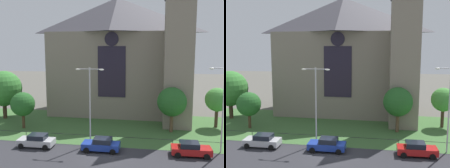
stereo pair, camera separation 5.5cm
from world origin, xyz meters
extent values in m
plane|color=#56544C|center=(0.00, 10.00, 0.00)|extent=(160.00, 160.00, 0.00)
cube|color=#2D2D33|center=(0.00, -2.00, 0.00)|extent=(120.00, 8.00, 0.01)
cube|color=#3D6633|center=(0.00, 8.00, 0.00)|extent=(120.00, 20.00, 0.01)
cube|color=gray|center=(-1.69, 19.80, 7.00)|extent=(22.00, 12.00, 14.00)
pyramid|color=#47444C|center=(-1.69, 19.80, 17.00)|extent=(22.00, 12.00, 6.00)
cube|color=black|center=(-1.69, 13.75, 7.70)|extent=(4.40, 0.16, 8.00)
cylinder|color=black|center=(-1.69, 13.75, 12.80)|extent=(2.20, 0.15, 2.20)
cube|color=gray|center=(8.31, 11.80, 9.00)|extent=(4.00, 4.00, 18.00)
cylinder|color=black|center=(-1.69, 2.50, 1.10)|extent=(35.80, 0.05, 0.05)
cylinder|color=black|center=(-10.65, 2.50, 0.55)|extent=(0.07, 0.07, 1.10)
cylinder|color=black|center=(-1.69, 2.50, 0.55)|extent=(0.06, 0.07, 1.10)
cylinder|color=black|center=(7.26, 2.50, 0.55)|extent=(0.06, 0.07, 1.10)
cylinder|color=brown|center=(7.42, 8.93, 1.36)|extent=(0.46, 0.46, 2.72)
sphere|color=#235B23|center=(7.42, 8.93, 4.22)|extent=(3.99, 3.99, 3.99)
cylinder|color=#423021|center=(-19.04, 11.67, 1.39)|extent=(0.63, 0.63, 2.77)
sphere|color=#387F33|center=(-19.04, 11.67, 4.92)|extent=(5.72, 5.72, 5.72)
cylinder|color=#4C3823|center=(-13.45, 7.20, 1.11)|extent=(0.40, 0.40, 2.23)
sphere|color=#235B23|center=(-13.45, 7.20, 3.51)|extent=(3.41, 3.41, 3.41)
cylinder|color=#423021|center=(13.97, 12.22, 1.39)|extent=(0.46, 0.46, 2.79)
sphere|color=#428C38|center=(13.97, 12.22, 4.07)|extent=(3.43, 3.43, 3.43)
cylinder|color=#B2B2B7|center=(-2.37, 2.40, 4.64)|extent=(0.16, 0.16, 9.28)
cylinder|color=#B2B2B7|center=(-3.07, 2.40, 9.08)|extent=(1.40, 0.10, 0.10)
cylinder|color=#B2B2B7|center=(-1.67, 2.40, 9.08)|extent=(1.40, 0.10, 0.10)
ellipsoid|color=white|center=(-3.77, 2.40, 9.03)|extent=(0.57, 0.26, 0.20)
ellipsoid|color=white|center=(-0.97, 2.40, 9.03)|extent=(0.57, 0.26, 0.20)
cylinder|color=#B2B2B7|center=(12.50, 2.40, 4.79)|extent=(0.16, 0.16, 9.57)
cylinder|color=#B2B2B7|center=(11.80, 2.40, 9.37)|extent=(1.40, 0.10, 0.10)
ellipsoid|color=white|center=(11.10, 2.40, 9.32)|extent=(0.57, 0.26, 0.20)
cube|color=#B7B7BC|center=(-8.45, 0.65, 0.61)|extent=(4.22, 1.85, 0.70)
cube|color=black|center=(-8.25, 0.65, 1.23)|extent=(2.02, 1.62, 0.55)
cylinder|color=black|center=(-9.91, -0.27, 0.32)|extent=(0.64, 0.23, 0.64)
cylinder|color=black|center=(-9.94, 1.53, 0.32)|extent=(0.64, 0.23, 0.64)
cylinder|color=black|center=(-6.97, -0.24, 0.32)|extent=(0.64, 0.23, 0.64)
cylinder|color=black|center=(-7.00, 1.56, 0.32)|extent=(0.64, 0.23, 0.64)
cube|color=#1E3899|center=(-0.71, 0.65, 0.61)|extent=(4.21, 1.81, 0.70)
cube|color=black|center=(-0.51, 0.66, 1.23)|extent=(2.01, 1.61, 0.55)
cylinder|color=black|center=(-2.17, -0.25, 0.32)|extent=(0.64, 0.22, 0.64)
cylinder|color=black|center=(-2.18, 1.55, 0.32)|extent=(0.64, 0.22, 0.64)
cylinder|color=black|center=(0.77, -0.24, 0.32)|extent=(0.64, 0.22, 0.64)
cylinder|color=black|center=(0.76, 1.56, 0.32)|extent=(0.64, 0.22, 0.64)
cube|color=#B21919|center=(9.13, 0.95, 0.61)|extent=(4.24, 1.90, 0.70)
cube|color=black|center=(8.93, 0.94, 1.23)|extent=(2.04, 1.65, 0.55)
cylinder|color=black|center=(10.57, 1.88, 0.32)|extent=(0.65, 0.24, 0.64)
cylinder|color=black|center=(10.62, 0.08, 0.32)|extent=(0.65, 0.24, 0.64)
cylinder|color=black|center=(7.63, 1.81, 0.32)|extent=(0.65, 0.24, 0.64)
cylinder|color=black|center=(7.68, 0.01, 0.32)|extent=(0.65, 0.24, 0.64)
camera|label=1|loc=(5.29, -27.67, 11.71)|focal=43.10mm
camera|label=2|loc=(5.34, -27.66, 11.71)|focal=43.10mm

